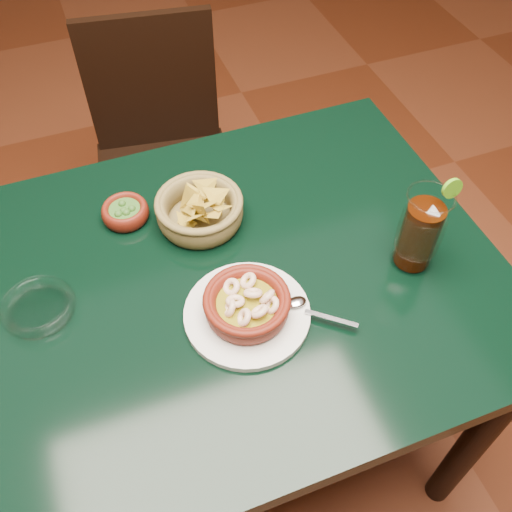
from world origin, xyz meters
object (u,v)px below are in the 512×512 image
object	(u,v)px
dining_table	(186,320)
dining_chair	(163,156)
shrimp_plate	(247,307)
chip_basket	(200,210)
cola_drink	(420,231)

from	to	relation	value
dining_table	dining_chair	distance (m)	0.74
dining_table	shrimp_plate	size ratio (longest dim) A/B	4.28
dining_chair	chip_basket	xyz separation A→B (m)	(-0.03, -0.55, 0.31)
chip_basket	shrimp_plate	bearing A→B (deg)	-87.94
dining_table	shrimp_plate	world-z (taller)	shrimp_plate
dining_chair	shrimp_plate	xyz separation A→B (m)	(-0.02, -0.80, 0.31)
dining_table	shrimp_plate	xyz separation A→B (m)	(0.10, -0.10, 0.13)
dining_chair	cola_drink	world-z (taller)	cola_drink
shrimp_plate	cola_drink	bearing A→B (deg)	1.22
dining_table	cola_drink	distance (m)	0.47
dining_table	shrimp_plate	distance (m)	0.19
chip_basket	cola_drink	distance (m)	0.42
dining_chair	cola_drink	distance (m)	0.93
shrimp_plate	cola_drink	world-z (taller)	cola_drink
dining_table	cola_drink	xyz separation A→B (m)	(0.43, -0.09, 0.18)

